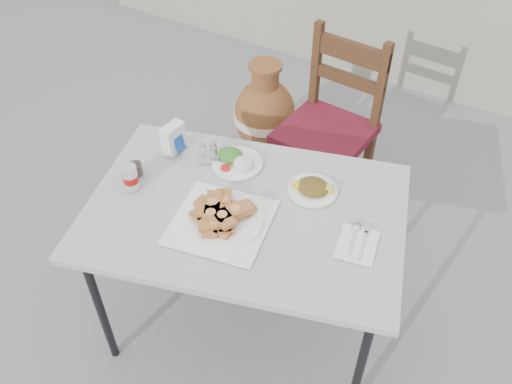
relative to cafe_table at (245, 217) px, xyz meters
The scene contains 13 objects.
ground 0.75m from the cafe_table, 84.23° to the left, with size 80.00×80.00×0.00m, color slate.
cafe_table is the anchor object (origin of this frame).
pide_plate 0.15m from the cafe_table, 108.81° to the right, with size 0.45×0.45×0.08m.
salad_rice_plate 0.29m from the cafe_table, 128.98° to the left, with size 0.23×0.23×0.06m.
salad_chopped_plate 0.31m from the cafe_table, 49.65° to the left, with size 0.21×0.21×0.05m.
soda_can 0.51m from the cafe_table, 163.63° to the right, with size 0.07×0.07×0.12m.
cola_glass 0.54m from the cafe_table, behind, with size 0.07×0.07×0.10m.
napkin_holder 0.52m from the cafe_table, 161.70° to the left, with size 0.08×0.12×0.14m.
condiment_caddy 0.37m from the cafe_table, 147.00° to the left, with size 0.15×0.14×0.08m.
cutlery_napkin 0.48m from the cafe_table, ahead, with size 0.18×0.22×0.01m.
chair 1.01m from the cafe_table, 93.06° to the left, with size 0.51×0.51×1.06m.
terracotta_urn 1.37m from the cafe_table, 115.96° to the left, with size 0.40×0.40×0.70m.
back_wall 2.61m from the cafe_table, 89.77° to the left, with size 6.00×0.25×1.20m, color gray.
Camera 1 is at (0.82, -1.44, 2.38)m, focal length 38.00 mm.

